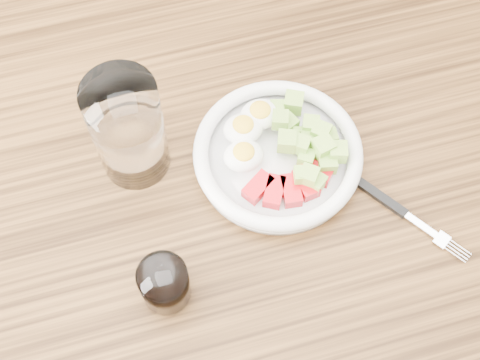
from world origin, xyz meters
The scene contains 6 objects.
ground centered at (0.00, 0.00, 0.00)m, with size 4.00×4.00×0.00m, color brown.
dining_table centered at (0.00, 0.00, 0.67)m, with size 1.50×0.90×0.77m.
bowl centered at (0.05, 0.04, 0.79)m, with size 0.22×0.22×0.06m.
fork centered at (0.17, -0.07, 0.77)m, with size 0.11×0.16×0.01m.
water_glass centered at (-0.13, 0.09, 0.85)m, with size 0.09×0.09×0.16m, color white.
coffee_glass centered at (-0.13, -0.10, 0.80)m, with size 0.06×0.06×0.07m.
Camera 1 is at (-0.11, -0.35, 1.56)m, focal length 50.00 mm.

